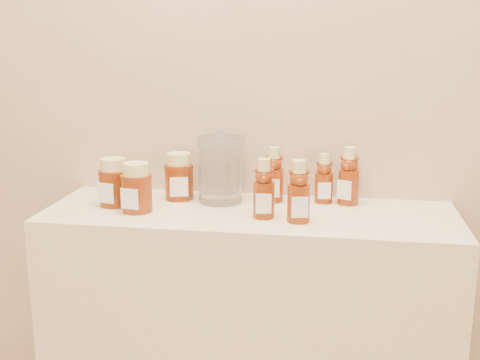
% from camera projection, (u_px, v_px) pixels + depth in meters
% --- Properties ---
extents(wall_back, '(3.50, 0.02, 2.70)m').
position_uv_depth(wall_back, '(259.00, 52.00, 1.84)').
color(wall_back, tan).
rests_on(wall_back, ground).
extents(display_table, '(1.20, 0.40, 0.90)m').
position_uv_depth(display_table, '(249.00, 351.00, 1.86)').
color(display_table, beige).
rests_on(display_table, ground).
extents(bear_bottle_back_left, '(0.07, 0.07, 0.19)m').
position_uv_depth(bear_bottle_back_left, '(274.00, 171.00, 1.84)').
color(bear_bottle_back_left, '#672008').
rests_on(bear_bottle_back_left, display_table).
extents(bear_bottle_back_mid, '(0.06, 0.06, 0.17)m').
position_uv_depth(bear_bottle_back_mid, '(324.00, 175.00, 1.83)').
color(bear_bottle_back_mid, '#672008').
rests_on(bear_bottle_back_mid, display_table).
extents(bear_bottle_back_right, '(0.09, 0.09, 0.20)m').
position_uv_depth(bear_bottle_back_right, '(349.00, 172.00, 1.81)').
color(bear_bottle_back_right, '#672008').
rests_on(bear_bottle_back_right, display_table).
extents(bear_bottle_front_left, '(0.07, 0.07, 0.19)m').
position_uv_depth(bear_bottle_front_left, '(264.00, 185.00, 1.67)').
color(bear_bottle_front_left, '#672008').
rests_on(bear_bottle_front_left, display_table).
extents(bear_bottle_front_right, '(0.08, 0.08, 0.20)m').
position_uv_depth(bear_bottle_front_right, '(299.00, 187.00, 1.63)').
color(bear_bottle_front_right, '#672008').
rests_on(bear_bottle_front_right, display_table).
extents(honey_jar_left, '(0.11, 0.11, 0.14)m').
position_uv_depth(honey_jar_left, '(114.00, 182.00, 1.80)').
color(honey_jar_left, '#672008').
rests_on(honey_jar_left, display_table).
extents(honey_jar_back, '(0.11, 0.11, 0.15)m').
position_uv_depth(honey_jar_back, '(179.00, 176.00, 1.87)').
color(honey_jar_back, '#672008').
rests_on(honey_jar_back, display_table).
extents(honey_jar_front, '(0.10, 0.10, 0.14)m').
position_uv_depth(honey_jar_front, '(137.00, 187.00, 1.74)').
color(honey_jar_front, '#672008').
rests_on(honey_jar_front, display_table).
extents(glass_canister, '(0.17, 0.17, 0.22)m').
position_uv_depth(glass_canister, '(220.00, 167.00, 1.83)').
color(glass_canister, white).
rests_on(glass_canister, display_table).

